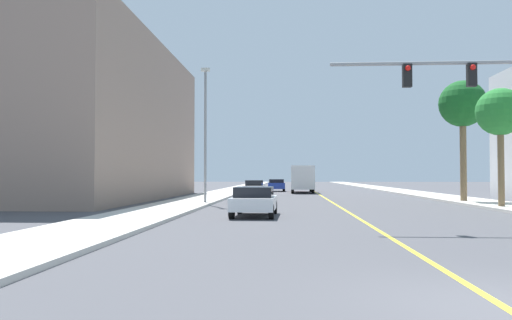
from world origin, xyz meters
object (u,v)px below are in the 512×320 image
Objects in this scene: palm_mid at (500,113)px; car_blue at (276,185)px; street_lamp at (205,128)px; car_silver at (254,188)px; car_white at (254,201)px; delivery_truck at (302,178)px; palm_far at (463,105)px.

palm_mid is 1.71× the size of car_blue.
street_lamp reaches higher than car_silver.
delivery_truck is at bearing 85.64° from car_white.
palm_mid reaches higher than car_white.
palm_far reaches higher than car_white.
palm_mid is at bearing -67.67° from car_blue.
street_lamp is at bearing 113.83° from car_white.
car_silver is at bearing 95.09° from car_white.
car_blue is at bearing -96.98° from car_silver.
street_lamp is 17.63m from palm_far.
car_blue is at bearing 119.30° from palm_far.
delivery_truck is (2.88, -4.33, 0.80)m from car_blue.
palm_mid is 15.41m from car_white.
street_lamp is 23.58m from delivery_truck.
street_lamp is 27.25m from car_blue.
palm_far is at bearing 9.65° from street_lamp.
street_lamp is 10.72m from car_white.
car_blue reaches higher than car_white.
palm_far reaches higher than palm_mid.
car_white is (-13.51, -12.04, -5.95)m from palm_far.
palm_far is at bearing 89.56° from palm_mid.
car_blue is 5.26m from delivery_truck.
palm_far reaches higher than delivery_truck.
car_white is (3.78, -9.10, -4.21)m from street_lamp.
delivery_truck is at bearing 118.27° from palm_far.
street_lamp is 17.55m from palm_mid.
delivery_truck is (4.69, 7.56, 0.82)m from car_silver.
palm_mid reaches higher than car_blue.
street_lamp is at bearing -170.35° from palm_far.
palm_far reaches higher than car_blue.
car_blue is (-13.29, 23.69, -5.91)m from palm_far.
palm_mid is at bearing -67.51° from delivery_truck.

